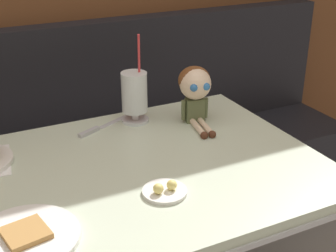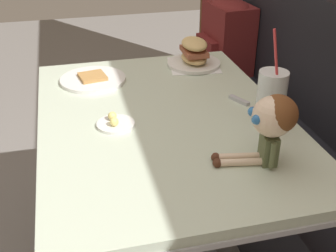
{
  "view_description": "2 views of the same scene",
  "coord_description": "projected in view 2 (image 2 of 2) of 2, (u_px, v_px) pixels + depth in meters",
  "views": [
    {
      "loc": [
        -0.44,
        -0.94,
        1.42
      ],
      "look_at": [
        0.11,
        0.17,
        0.85
      ],
      "focal_mm": 50.64,
      "sensor_mm": 36.0,
      "label": 1
    },
    {
      "loc": [
        1.23,
        -0.11,
        1.41
      ],
      "look_at": [
        0.13,
        0.16,
        0.78
      ],
      "focal_mm": 46.85,
      "sensor_mm": 36.0,
      "label": 2
    }
  ],
  "objects": [
    {
      "name": "diner_table",
      "position": [
        164.0,
        166.0,
        1.53
      ],
      "size": [
        1.11,
        0.81,
        0.74
      ],
      "color": "beige",
      "rests_on": "ground"
    },
    {
      "name": "milkshake_glass",
      "position": [
        271.0,
        97.0,
        1.33
      ],
      "size": [
        0.1,
        0.1,
        0.32
      ],
      "color": "silver",
      "rests_on": "diner_table"
    },
    {
      "name": "backpack",
      "position": [
        227.0,
        35.0,
        2.45
      ],
      "size": [
        0.32,
        0.27,
        0.41
      ],
      "color": "maroon",
      "rests_on": "booth_bench"
    },
    {
      "name": "seated_doll",
      "position": [
        272.0,
        120.0,
        1.14
      ],
      "size": [
        0.13,
        0.23,
        0.2
      ],
      "color": "#5B6642",
      "rests_on": "diner_table"
    },
    {
      "name": "booth_bench",
      "position": [
        316.0,
        189.0,
        1.76
      ],
      "size": [
        2.6,
        0.48,
        1.0
      ],
      "color": "black",
      "rests_on": "ground"
    },
    {
      "name": "butter_saucer",
      "position": [
        115.0,
        123.0,
        1.37
      ],
      "size": [
        0.12,
        0.12,
        0.04
      ],
      "color": "white",
      "rests_on": "diner_table"
    },
    {
      "name": "toast_plate",
      "position": [
        93.0,
        79.0,
        1.68
      ],
      "size": [
        0.25,
        0.25,
        0.03
      ],
      "color": "white",
      "rests_on": "diner_table"
    },
    {
      "name": "sandwich_plate",
      "position": [
        194.0,
        55.0,
        1.8
      ],
      "size": [
        0.22,
        0.22,
        0.12
      ],
      "color": "white",
      "rests_on": "diner_table"
    },
    {
      "name": "butter_knife",
      "position": [
        246.0,
        104.0,
        1.5
      ],
      "size": [
        0.22,
        0.12,
        0.01
      ],
      "color": "silver",
      "rests_on": "diner_table"
    }
  ]
}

